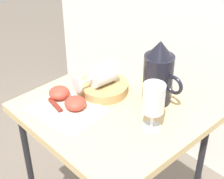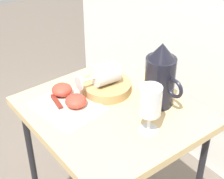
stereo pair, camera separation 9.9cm
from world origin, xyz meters
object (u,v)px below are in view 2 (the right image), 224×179
Objects in this scene: table at (112,125)px; wine_glass_tipped_near at (104,74)px; knife at (60,107)px; apple_half_left at (62,90)px; apple_half_right at (76,101)px; pitcher at (160,80)px; basket_tray at (107,87)px; wine_glass_upright at (150,103)px.

wine_glass_tipped_near reaches higher than table.
knife is (-0.11, -0.14, 0.08)m from table.
apple_half_left is 0.09m from apple_half_right.
wine_glass_tipped_near is at bearing 87.66° from knife.
knife is (-0.18, -0.29, -0.08)m from pitcher.
apple_half_right is (0.02, -0.13, -0.05)m from wine_glass_tipped_near.
pitcher is (0.17, 0.10, 0.08)m from basket_tray.
apple_half_left is at bearing -117.79° from wine_glass_tipped_near.
table is 4.40× the size of wine_glass_upright.
wine_glass_upright reaches higher than wine_glass_tipped_near.
wine_glass_upright is at bearing 19.06° from apple_half_left.
knife is at bearing -36.73° from apple_half_left.
apple_half_right reaches higher than table.
wine_glass_tipped_near is (-0.00, -0.01, 0.06)m from basket_tray.
basket_tray is 0.14m from apple_half_right.
wine_glass_upright is 0.33m from knife.
basket_tray is 0.21m from pitcher.
table is 9.75× the size of apple_half_left.
table is 0.19m from knife.
apple_half_left is (-0.24, -0.24, -0.07)m from pitcher.
wine_glass_upright is at bearing 8.22° from table.
pitcher is 3.14× the size of apple_half_right.
pitcher is 0.35m from apple_half_left.
table is 0.24m from wine_glass_upright.
apple_half_left is at bearing -178.48° from apple_half_right.
table is 9.75× the size of apple_half_right.
table is 0.22m from apple_half_left.
apple_half_right is (-0.24, -0.11, -0.08)m from wine_glass_upright.
apple_half_right reaches higher than basket_tray.
wine_glass_tipped_near is 2.17× the size of apple_half_left.
table is 4.50× the size of wine_glass_tipped_near.
pitcher reaches higher than knife.
pitcher is 0.29m from apple_half_right.
apple_half_right is at bearing -123.10° from pitcher.
wine_glass_tipped_near is (-0.26, 0.02, -0.03)m from wine_glass_upright.
apple_half_right is (0.09, 0.00, 0.00)m from apple_half_left.
pitcher is at bearing 56.90° from apple_half_right.
knife is at bearing -93.07° from basket_tray.
wine_glass_tipped_near is at bearing 156.82° from table.
wine_glass_tipped_near is at bearing 175.40° from wine_glass_upright.
basket_tray is 0.86× the size of knife.
table is 0.15m from apple_half_right.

